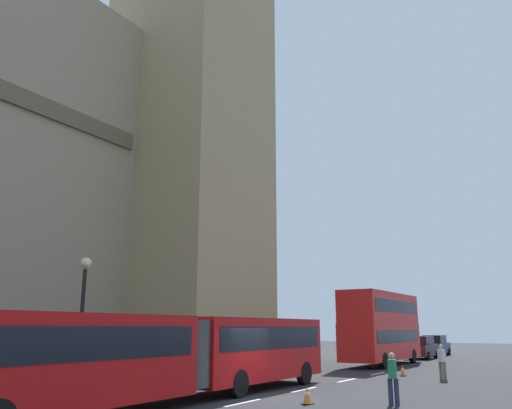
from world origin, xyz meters
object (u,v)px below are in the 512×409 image
at_px(street_lamp, 82,314).
at_px(pedestrian_by_kerb, 442,361).
at_px(traffic_cone_west, 307,395).
at_px(traffic_cone_middle, 403,370).
at_px(double_decker_bus, 381,325).
at_px(sedan_lead, 421,347).
at_px(pedestrian_near_cones, 393,377).
at_px(articulated_bus, 178,350).
at_px(sedan_trailing, 436,345).

height_order(street_lamp, pedestrian_by_kerb, street_lamp).
bearing_deg(traffic_cone_west, pedestrian_by_kerb, -9.78).
bearing_deg(traffic_cone_middle, double_decker_bus, 25.57).
bearing_deg(sedan_lead, double_decker_bus, 178.44).
bearing_deg(pedestrian_near_cones, street_lamp, 109.35).
bearing_deg(street_lamp, double_decker_bus, -11.40).
relative_size(street_lamp, pedestrian_by_kerb, 3.12).
height_order(traffic_cone_west, street_lamp, street_lamp).
bearing_deg(traffic_cone_west, double_decker_bus, 11.49).
distance_m(traffic_cone_middle, pedestrian_by_kerb, 2.63).
bearing_deg(pedestrian_near_cones, sedan_lead, 12.95).
distance_m(articulated_bus, street_lamp, 4.73).
distance_m(double_decker_bus, pedestrian_near_cones, 19.68).
bearing_deg(pedestrian_near_cones, pedestrian_by_kerb, 3.74).
xyz_separation_m(sedan_trailing, traffic_cone_middle, (-22.93, -3.70, -0.63)).
relative_size(sedan_lead, sedan_trailing, 1.00).
xyz_separation_m(double_decker_bus, traffic_cone_middle, (-7.54, -3.61, -2.43)).
bearing_deg(sedan_lead, articulated_bus, 179.54).
bearing_deg(sedan_trailing, sedan_lead, -176.87).
xyz_separation_m(articulated_bus, traffic_cone_middle, (14.26, -3.61, -1.46)).
bearing_deg(pedestrian_by_kerb, traffic_cone_west, 170.22).
relative_size(street_lamp, pedestrian_near_cones, 3.12).
xyz_separation_m(sedan_lead, traffic_cone_middle, (-16.63, -3.36, -0.63)).
bearing_deg(double_decker_bus, street_lamp, 168.60).
height_order(pedestrian_near_cones, pedestrian_by_kerb, same).
distance_m(traffic_cone_west, pedestrian_near_cones, 2.94).
xyz_separation_m(double_decker_bus, traffic_cone_west, (-19.74, -4.01, -2.43)).
bearing_deg(sedan_trailing, pedestrian_by_kerb, -165.87).
bearing_deg(traffic_cone_middle, pedestrian_near_cones, -164.76).
distance_m(articulated_bus, pedestrian_near_cones, 7.42).
distance_m(traffic_cone_middle, street_lamp, 17.11).
xyz_separation_m(traffic_cone_middle, pedestrian_by_kerb, (-1.04, -2.33, 0.63)).
distance_m(articulated_bus, traffic_cone_west, 4.74).
bearing_deg(articulated_bus, double_decker_bus, 0.01).
bearing_deg(articulated_bus, traffic_cone_middle, -14.19).
height_order(street_lamp, pedestrian_near_cones, street_lamp).
bearing_deg(traffic_cone_middle, sedan_lead, 11.42).
height_order(traffic_cone_west, pedestrian_by_kerb, pedestrian_by_kerb).
height_order(articulated_bus, street_lamp, street_lamp).
distance_m(double_decker_bus, sedan_lead, 9.27).
bearing_deg(street_lamp, sedan_trailing, -6.66).
bearing_deg(street_lamp, pedestrian_by_kerb, -37.16).
bearing_deg(sedan_trailing, pedestrian_near_cones, -168.84).
relative_size(traffic_cone_west, pedestrian_by_kerb, 0.34).
bearing_deg(pedestrian_near_cones, sedan_trailing, 11.16).
bearing_deg(sedan_trailing, articulated_bus, -179.85).
relative_size(sedan_trailing, traffic_cone_west, 7.59).
height_order(traffic_cone_west, pedestrian_near_cones, pedestrian_near_cones).
relative_size(sedan_lead, traffic_cone_west, 7.59).
relative_size(traffic_cone_middle, street_lamp, 0.11).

